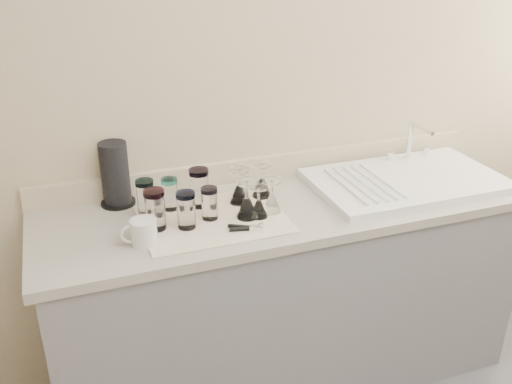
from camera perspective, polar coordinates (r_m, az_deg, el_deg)
name	(u,v)px	position (r m, az deg, el deg)	size (l,w,h in m)	color
counter_unit	(288,294)	(2.57, 3.18, -10.14)	(2.06, 0.62, 0.90)	slate
sink_unit	(406,180)	(2.59, 14.74, 1.16)	(0.82, 0.50, 0.22)	white
dish_towel	(213,219)	(2.21, -4.31, -2.73)	(0.55, 0.42, 0.01)	white
tumbler_teal	(146,197)	(2.25, -10.99, -0.49)	(0.07, 0.07, 0.14)	white
tumbler_cyan	(170,194)	(2.27, -8.61, -0.17)	(0.07, 0.07, 0.13)	white
tumbler_purple	(199,188)	(2.28, -5.69, 0.44)	(0.08, 0.08, 0.16)	white
tumbler_magenta	(155,209)	(2.13, -10.06, -1.72)	(0.08, 0.08, 0.16)	white
tumbler_blue	(186,210)	(2.12, -7.00, -1.78)	(0.07, 0.07, 0.14)	white
tumbler_lavender	(209,203)	(2.18, -4.67, -1.11)	(0.06, 0.06, 0.13)	white
goblet_back_left	(239,191)	(2.31, -1.67, 0.07)	(0.08, 0.08, 0.15)	white
goblet_back_right	(262,185)	(2.36, 0.57, 0.70)	(0.08, 0.08, 0.15)	white
goblet_front_left	(247,205)	(2.19, -0.90, -1.30)	(0.09, 0.09, 0.15)	white
goblet_front_right	(272,201)	(2.24, 1.57, -0.88)	(0.07, 0.07, 0.13)	white
goblet_extra	(259,206)	(2.20, 0.28, -1.44)	(0.07, 0.07, 0.13)	white
can_opener	(246,228)	(2.12, -1.03, -3.60)	(0.13, 0.08, 0.02)	silver
white_mug	(143,232)	(2.06, -11.25, -3.98)	(0.13, 0.10, 0.10)	silver
paper_towel_roll	(115,175)	(2.35, -13.90, 1.68)	(0.14, 0.14, 0.26)	black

